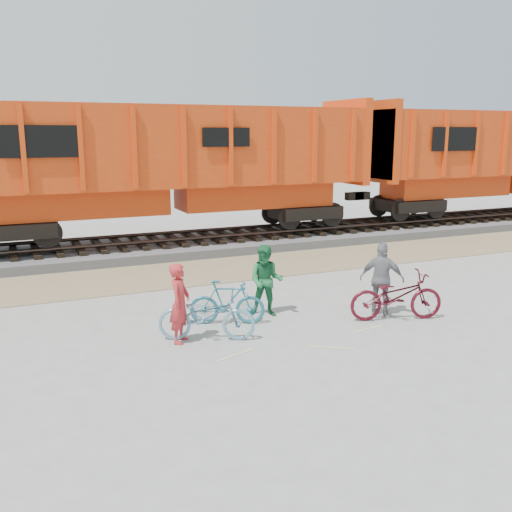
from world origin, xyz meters
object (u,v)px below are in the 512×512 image
at_px(hopper_car_center, 171,162).
at_px(bicycle_maroon, 396,296).
at_px(hopper_car_right, 502,155).
at_px(bicycle_teal, 227,302).
at_px(person_woman, 382,279).
at_px(person_solo, 180,303).
at_px(person_man, 266,281).
at_px(bicycle_blue, 206,315).

relative_size(hopper_car_center, bicycle_maroon, 6.90).
height_order(hopper_car_right, bicycle_teal, hopper_car_right).
distance_m(hopper_car_center, person_woman, 9.44).
distance_m(person_solo, person_man, 2.35).
distance_m(hopper_car_center, person_solo, 9.30).
bearing_deg(bicycle_blue, person_solo, 102.94).
bearing_deg(hopper_car_right, bicycle_blue, -152.29).
bearing_deg(bicycle_teal, person_solo, 140.70).
bearing_deg(person_solo, hopper_car_right, -29.63).
height_order(bicycle_blue, bicycle_maroon, bicycle_maroon).
distance_m(hopper_car_right, bicycle_teal, 18.21).
xyz_separation_m(hopper_car_right, person_woman, (-12.75, -8.90, -2.18)).
xyz_separation_m(bicycle_teal, bicycle_maroon, (3.46, -1.20, 0.05)).
xyz_separation_m(hopper_car_right, bicycle_teal, (-16.11, -8.11, -2.53)).
xyz_separation_m(hopper_car_right, person_man, (-15.11, -7.91, -2.21)).
bearing_deg(person_man, hopper_car_center, 121.03).
relative_size(person_man, person_woman, 0.97).
bearing_deg(bicycle_maroon, bicycle_teal, 87.91).
xyz_separation_m(bicycle_maroon, person_woman, (-0.10, 0.40, 0.29)).
distance_m(hopper_car_right, bicycle_blue, 19.15).
distance_m(bicycle_teal, person_woman, 3.47).
bearing_deg(person_solo, person_woman, -58.60).
bearing_deg(bicycle_blue, person_woman, -66.83).
relative_size(bicycle_blue, person_solo, 1.21).
relative_size(bicycle_blue, bicycle_teal, 1.19).
relative_size(bicycle_blue, person_man, 1.19).
bearing_deg(hopper_car_right, person_woman, -145.07).
distance_m(bicycle_teal, person_solo, 1.39).
bearing_deg(bicycle_teal, person_woman, -79.98).
bearing_deg(person_solo, bicycle_teal, -29.08).
bearing_deg(bicycle_teal, person_man, -55.29).
height_order(hopper_car_right, person_woman, hopper_car_right).
relative_size(bicycle_blue, person_woman, 1.15).
distance_m(hopper_car_center, bicycle_blue, 9.35).
distance_m(hopper_car_right, bicycle_maroon, 15.90).
height_order(bicycle_blue, person_woman, person_woman).
bearing_deg(person_woman, bicycle_maroon, 145.19).
bearing_deg(bicycle_blue, hopper_car_right, -38.04).
height_order(hopper_car_center, hopper_car_right, same).
relative_size(hopper_car_right, person_woman, 8.51).
distance_m(person_solo, person_woman, 4.56).
bearing_deg(person_man, hopper_car_right, 59.42).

